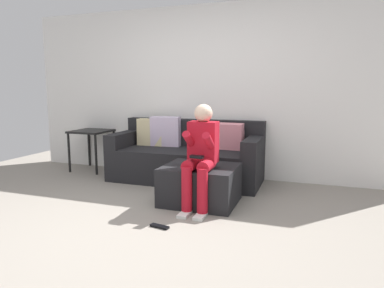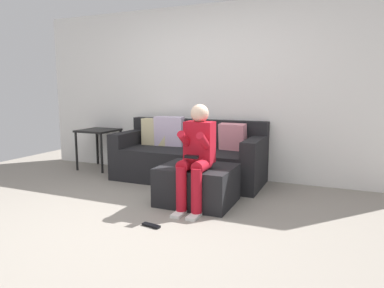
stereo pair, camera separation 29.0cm
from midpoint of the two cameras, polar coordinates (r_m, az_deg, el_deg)
name	(u,v)px [view 2 (the right image)]	position (r m, az deg, el deg)	size (l,w,h in m)	color
ground_plane	(126,227)	(3.34, -8.31, -13.44)	(7.44, 7.44, 0.00)	gray
wall_back	(210,92)	(5.12, 4.63, 8.52)	(5.72, 0.10, 2.47)	white
couch_sectional	(188,157)	(4.87, 1.11, -2.22)	(2.08, 0.85, 0.88)	black
ottoman	(197,185)	(3.91, 3.03, -6.73)	(0.81, 0.68, 0.42)	black
person_seated	(196,152)	(3.63, 2.99, -1.42)	(0.31, 0.56, 1.12)	red
side_table	(99,135)	(5.72, -13.76, 1.39)	(0.55, 0.57, 0.64)	black
remote_near_ottoman	(151,225)	(3.32, -4.22, -13.30)	(0.19, 0.05, 0.02)	black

